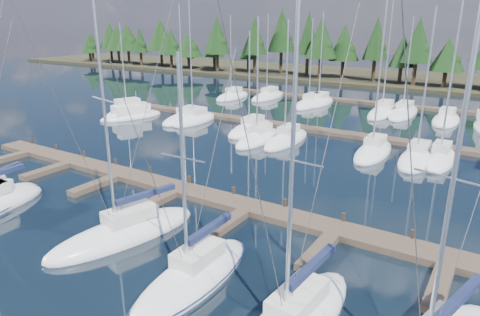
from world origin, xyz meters
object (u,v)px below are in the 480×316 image
Objects in this scene: main_dock at (175,192)px; motor_yacht_left at (131,114)px; front_sailboat_3 at (125,233)px; front_sailboat_4 at (194,277)px.

main_dock is 27.20m from motor_yacht_left.
front_sailboat_3 is 6.29m from front_sailboat_4.
front_sailboat_3 is at bearing -44.48° from motor_yacht_left.
front_sailboat_4 is (7.91, -7.81, 0.07)m from main_dock.
front_sailboat_4 is 38.25m from motor_yacht_left.
front_sailboat_4 is at bearing -39.46° from motor_yacht_left.
motor_yacht_left is (-29.53, 24.31, 0.19)m from front_sailboat_4.
front_sailboat_3 is at bearing -74.75° from main_dock.
main_dock is 6.71m from front_sailboat_3.
front_sailboat_3 reaches higher than main_dock.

